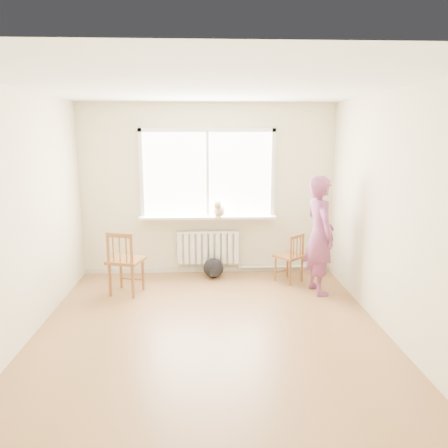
{
  "coord_description": "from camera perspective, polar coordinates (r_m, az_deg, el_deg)",
  "views": [
    {
      "loc": [
        -0.06,
        -4.63,
        2.22
      ],
      "look_at": [
        0.21,
        1.2,
        1.01
      ],
      "focal_mm": 35.0,
      "sensor_mm": 36.0,
      "label": 1
    }
  ],
  "objects": [
    {
      "name": "cat",
      "position": [
        6.79,
        -0.68,
        1.89
      ],
      "size": [
        0.24,
        0.43,
        0.29
      ],
      "rotation": [
        0.0,
        0.0,
        -0.19
      ],
      "color": "beige",
      "rests_on": "windowsill"
    },
    {
      "name": "backpack",
      "position": [
        6.88,
        -1.38,
        -5.76
      ],
      "size": [
        0.32,
        0.24,
        0.32
      ],
      "primitive_type": "ellipsoid",
      "rotation": [
        0.0,
        0.0,
        -0.01
      ],
      "color": "black",
      "rests_on": "floor"
    },
    {
      "name": "chair_left",
      "position": [
        6.25,
        -12.88,
        -4.96
      ],
      "size": [
        0.55,
        0.54,
        0.91
      ],
      "rotation": [
        0.0,
        0.0,
        2.87
      ],
      "color": "#98562C",
      "rests_on": "floor"
    },
    {
      "name": "person",
      "position": [
        6.24,
        12.38,
        -1.45
      ],
      "size": [
        0.5,
        0.67,
        1.67
      ],
      "primitive_type": "imported",
      "rotation": [
        0.0,
        0.0,
        1.75
      ],
      "color": "#C64542",
      "rests_on": "floor"
    },
    {
      "name": "radiator",
      "position": [
        7.02,
        -2.08,
        -3.02
      ],
      "size": [
        1.0,
        0.12,
        0.55
      ],
      "color": "white",
      "rests_on": "back_wall"
    },
    {
      "name": "baseboard",
      "position": [
        7.2,
        -2.06,
        -5.94
      ],
      "size": [
        4.0,
        0.03,
        0.08
      ],
      "primitive_type": "cube",
      "color": "beige",
      "rests_on": "ground"
    },
    {
      "name": "ceiling",
      "position": [
        4.65,
        -1.99,
        17.58
      ],
      "size": [
        4.5,
        4.5,
        0.0
      ],
      "primitive_type": "plane",
      "rotation": [
        3.14,
        0.0,
        0.0
      ],
      "color": "white",
      "rests_on": "back_wall"
    },
    {
      "name": "back_wall",
      "position": [
        6.93,
        -2.14,
        4.47
      ],
      "size": [
        4.0,
        0.01,
        2.7
      ],
      "primitive_type": "cube",
      "color": "beige",
      "rests_on": "ground"
    },
    {
      "name": "chair_right",
      "position": [
        6.7,
        8.78,
        -4.38
      ],
      "size": [
        0.52,
        0.51,
        0.76
      ],
      "rotation": [
        0.0,
        0.0,
        3.84
      ],
      "color": "#98562C",
      "rests_on": "floor"
    },
    {
      "name": "windowsill",
      "position": [
        6.89,
        -2.11,
        0.89
      ],
      "size": [
        2.15,
        0.22,
        0.04
      ],
      "primitive_type": "cube",
      "color": "white",
      "rests_on": "back_wall"
    },
    {
      "name": "floor",
      "position": [
        5.14,
        -1.77,
        -13.95
      ],
      "size": [
        4.5,
        4.5,
        0.0
      ],
      "primitive_type": "plane",
      "color": "#90613B",
      "rests_on": "ground"
    },
    {
      "name": "window",
      "position": [
        6.88,
        -2.16,
        7.02
      ],
      "size": [
        2.12,
        0.05,
        1.42
      ],
      "color": "white",
      "rests_on": "back_wall"
    },
    {
      "name": "heating_pipe",
      "position": [
        7.27,
        7.89,
        -5.56
      ],
      "size": [
        1.4,
        0.04,
        0.04
      ],
      "primitive_type": "cylinder",
      "rotation": [
        0.0,
        1.57,
        0.0
      ],
      "color": "silver",
      "rests_on": "back_wall"
    }
  ]
}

